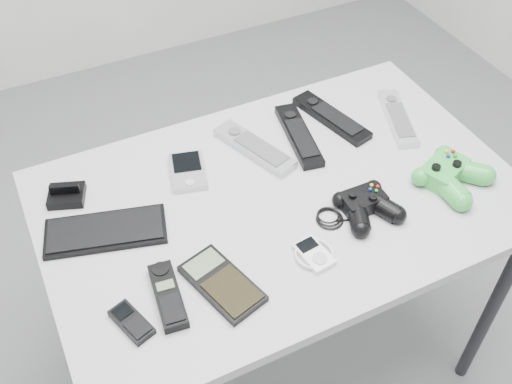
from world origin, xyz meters
name	(u,v)px	position (x,y,z in m)	size (l,w,h in m)	color
floor	(255,347)	(0.00, 0.00, 0.00)	(3.50, 3.50, 0.00)	slate
desk	(281,214)	(0.04, -0.05, 0.65)	(1.07, 0.69, 0.72)	#AAAAAD
pda_keyboard	(106,231)	(-0.35, 0.01, 0.72)	(0.25, 0.11, 0.02)	black
dock_bracket	(66,192)	(-0.40, 0.15, 0.74)	(0.08, 0.07, 0.04)	black
pda	(188,171)	(-0.12, 0.11, 0.73)	(0.08, 0.12, 0.02)	#ABABB2
remote_silver_a	(254,147)	(0.05, 0.11, 0.73)	(0.06, 0.23, 0.03)	#ABABB2
remote_black_a	(299,135)	(0.17, 0.11, 0.73)	(0.05, 0.23, 0.02)	black
remote_black_b	(331,117)	(0.28, 0.13, 0.73)	(0.06, 0.23, 0.02)	black
remote_silver_b	(398,117)	(0.43, 0.06, 0.73)	(0.05, 0.22, 0.02)	silver
mobile_phone	(131,322)	(-0.37, -0.23, 0.72)	(0.04, 0.10, 0.02)	black
cordless_handset	(168,295)	(-0.28, -0.20, 0.73)	(0.05, 0.15, 0.02)	black
calculator	(222,283)	(-0.18, -0.22, 0.73)	(0.09, 0.18, 0.02)	black
mp3_player	(314,254)	(0.02, -0.23, 0.72)	(0.08, 0.09, 0.02)	white
controller_black	(366,204)	(0.19, -0.17, 0.74)	(0.23, 0.14, 0.05)	black
controller_green	(450,173)	(0.41, -0.18, 0.74)	(0.16, 0.17, 0.05)	#258832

